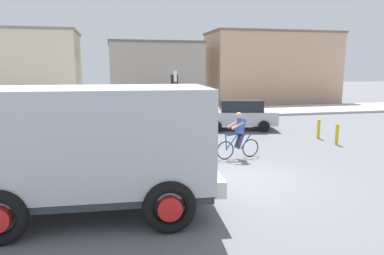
{
  "coord_description": "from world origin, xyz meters",
  "views": [
    {
      "loc": [
        -3.62,
        -9.55,
        3.34
      ],
      "look_at": [
        -0.91,
        2.5,
        1.2
      ],
      "focal_mm": 32.84,
      "sensor_mm": 36.0,
      "label": 1
    }
  ],
  "objects_px": {
    "traffic_light_pole": "(175,101)",
    "bollard_near": "(337,135)",
    "car_red_near": "(45,121)",
    "truck_foreground": "(94,142)",
    "bollard_far": "(319,129)",
    "car_far_side": "(165,112)",
    "car_white_mid": "(239,114)",
    "cyclist": "(239,135)"
  },
  "relations": [
    {
      "from": "traffic_light_pole",
      "to": "bollard_near",
      "type": "xyz_separation_m",
      "value": [
        7.13,
        0.22,
        -1.62
      ]
    },
    {
      "from": "car_red_near",
      "to": "traffic_light_pole",
      "type": "bearing_deg",
      "value": -39.46
    },
    {
      "from": "truck_foreground",
      "to": "bollard_far",
      "type": "distance_m",
      "value": 11.9
    },
    {
      "from": "car_far_side",
      "to": "bollard_near",
      "type": "height_order",
      "value": "car_far_side"
    },
    {
      "from": "bollard_far",
      "to": "truck_foreground",
      "type": "bearing_deg",
      "value": -146.36
    },
    {
      "from": "truck_foreground",
      "to": "car_red_near",
      "type": "distance_m",
      "value": 9.83
    },
    {
      "from": "car_red_near",
      "to": "car_white_mid",
      "type": "xyz_separation_m",
      "value": [
        9.72,
        0.29,
        0.0
      ]
    },
    {
      "from": "car_far_side",
      "to": "bollard_far",
      "type": "relative_size",
      "value": 4.72
    },
    {
      "from": "car_far_side",
      "to": "bollard_near",
      "type": "distance_m",
      "value": 9.21
    },
    {
      "from": "truck_foreground",
      "to": "car_far_side",
      "type": "xyz_separation_m",
      "value": [
        3.33,
        11.65,
        -0.85
      ]
    },
    {
      "from": "truck_foreground",
      "to": "cyclist",
      "type": "xyz_separation_m",
      "value": [
        4.91,
        3.95,
        -0.8
      ]
    },
    {
      "from": "car_far_side",
      "to": "car_white_mid",
      "type": "bearing_deg",
      "value": -27.96
    },
    {
      "from": "truck_foreground",
      "to": "traffic_light_pole",
      "type": "bearing_deg",
      "value": 61.1
    },
    {
      "from": "traffic_light_pole",
      "to": "car_far_side",
      "type": "height_order",
      "value": "traffic_light_pole"
    },
    {
      "from": "bollard_near",
      "to": "truck_foreground",
      "type": "bearing_deg",
      "value": -152.37
    },
    {
      "from": "bollard_far",
      "to": "car_far_side",
      "type": "bearing_deg",
      "value": 142.04
    },
    {
      "from": "traffic_light_pole",
      "to": "cyclist",
      "type": "bearing_deg",
      "value": -24.42
    },
    {
      "from": "truck_foreground",
      "to": "bollard_near",
      "type": "xyz_separation_m",
      "value": [
        9.86,
        5.16,
        -1.22
      ]
    },
    {
      "from": "truck_foreground",
      "to": "traffic_light_pole",
      "type": "relative_size",
      "value": 1.74
    },
    {
      "from": "cyclist",
      "to": "car_red_near",
      "type": "bearing_deg",
      "value": 144.35
    },
    {
      "from": "bollard_far",
      "to": "cyclist",
      "type": "bearing_deg",
      "value": -152.17
    },
    {
      "from": "bollard_far",
      "to": "car_white_mid",
      "type": "bearing_deg",
      "value": 132.22
    },
    {
      "from": "car_red_near",
      "to": "car_white_mid",
      "type": "distance_m",
      "value": 9.72
    },
    {
      "from": "cyclist",
      "to": "traffic_light_pole",
      "type": "xyz_separation_m",
      "value": [
        -2.18,
        0.99,
        1.2
      ]
    },
    {
      "from": "car_white_mid",
      "to": "cyclist",
      "type": "bearing_deg",
      "value": -110.09
    },
    {
      "from": "truck_foreground",
      "to": "car_white_mid",
      "type": "distance_m",
      "value": 12.0
    },
    {
      "from": "traffic_light_pole",
      "to": "car_red_near",
      "type": "bearing_deg",
      "value": 140.54
    },
    {
      "from": "car_red_near",
      "to": "bollard_far",
      "type": "height_order",
      "value": "car_red_near"
    },
    {
      "from": "cyclist",
      "to": "car_white_mid",
      "type": "bearing_deg",
      "value": 69.91
    },
    {
      "from": "truck_foreground",
      "to": "car_white_mid",
      "type": "xyz_separation_m",
      "value": [
        7.01,
        9.7,
        -0.85
      ]
    },
    {
      "from": "traffic_light_pole",
      "to": "bollard_far",
      "type": "bearing_deg",
      "value": 12.81
    },
    {
      "from": "car_far_side",
      "to": "cyclist",
      "type": "bearing_deg",
      "value": -78.45
    },
    {
      "from": "traffic_light_pole",
      "to": "car_red_near",
      "type": "height_order",
      "value": "traffic_light_pole"
    },
    {
      "from": "cyclist",
      "to": "bollard_near",
      "type": "xyz_separation_m",
      "value": [
        4.95,
        1.21,
        -0.41
      ]
    },
    {
      "from": "car_white_mid",
      "to": "car_red_near",
      "type": "bearing_deg",
      "value": -178.31
    },
    {
      "from": "cyclist",
      "to": "car_far_side",
      "type": "xyz_separation_m",
      "value": [
        -1.57,
        7.7,
        -0.05
      ]
    },
    {
      "from": "traffic_light_pole",
      "to": "car_red_near",
      "type": "relative_size",
      "value": 0.76
    },
    {
      "from": "traffic_light_pole",
      "to": "car_white_mid",
      "type": "distance_m",
      "value": 6.52
    },
    {
      "from": "car_red_near",
      "to": "car_far_side",
      "type": "height_order",
      "value": "same"
    },
    {
      "from": "cyclist",
      "to": "traffic_light_pole",
      "type": "bearing_deg",
      "value": 155.58
    },
    {
      "from": "car_red_near",
      "to": "car_white_mid",
      "type": "height_order",
      "value": "same"
    },
    {
      "from": "car_white_mid",
      "to": "bollard_near",
      "type": "distance_m",
      "value": 5.37
    }
  ]
}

